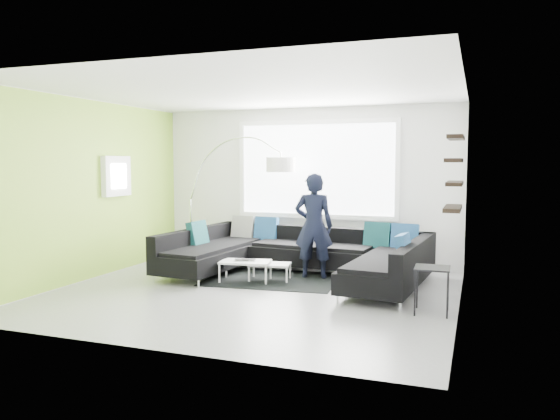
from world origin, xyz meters
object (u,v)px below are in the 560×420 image
(coffee_table, at_px, (258,271))
(person, at_px, (314,226))
(arc_lamp, at_px, (191,199))
(side_table, at_px, (432,290))
(laptop, at_px, (245,260))
(sectional_sofa, at_px, (295,256))

(coffee_table, distance_m, person, 1.13)
(arc_lamp, height_order, side_table, arc_lamp)
(laptop, bearing_deg, coffee_table, 13.61)
(coffee_table, height_order, arc_lamp, arc_lamp)
(arc_lamp, relative_size, side_table, 4.02)
(side_table, bearing_deg, person, 142.65)
(person, relative_size, laptop, 4.39)
(sectional_sofa, height_order, laptop, sectional_sofa)
(coffee_table, xyz_separation_m, laptop, (-0.16, -0.12, 0.17))
(sectional_sofa, height_order, arc_lamp, arc_lamp)
(person, xyz_separation_m, laptop, (-0.90, -0.64, -0.50))
(sectional_sofa, xyz_separation_m, arc_lamp, (-2.37, 0.95, 0.77))
(sectional_sofa, relative_size, arc_lamp, 1.79)
(laptop, bearing_deg, person, 11.22)
(sectional_sofa, bearing_deg, laptop, -143.43)
(side_table, xyz_separation_m, laptop, (-2.82, 0.83, 0.05))
(coffee_table, bearing_deg, laptop, -152.51)
(side_table, relative_size, laptop, 1.50)
(side_table, relative_size, person, 0.34)
(coffee_table, bearing_deg, person, 24.58)
(sectional_sofa, distance_m, coffee_table, 0.63)
(coffee_table, relative_size, arc_lamp, 0.43)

